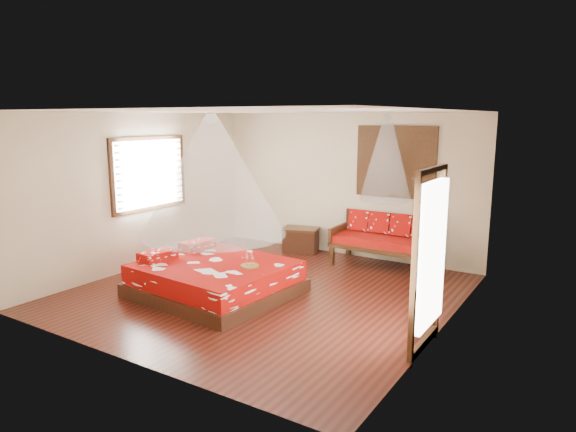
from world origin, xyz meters
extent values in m
cube|color=black|center=(0.00, 0.00, -0.01)|extent=(5.50, 5.50, 0.02)
cube|color=white|center=(0.00, 0.00, 2.81)|extent=(5.50, 5.50, 0.02)
cube|color=#C2AD8E|center=(-2.76, 0.00, 1.40)|extent=(0.02, 5.50, 2.80)
cube|color=#C2AD8E|center=(2.76, 0.00, 1.40)|extent=(0.02, 5.50, 2.80)
cube|color=#C2AD8E|center=(0.00, 2.76, 1.40)|extent=(5.50, 0.02, 2.80)
cube|color=#C2AD8E|center=(0.00, -2.76, 1.40)|extent=(5.50, 0.02, 2.80)
cube|color=black|center=(-0.61, -0.49, 0.10)|extent=(2.37, 2.18, 0.20)
cube|color=#900804|center=(-0.61, -0.49, 0.35)|extent=(2.26, 2.07, 0.30)
cube|color=#900804|center=(-1.48, -0.84, 0.57)|extent=(0.36, 0.61, 0.15)
cube|color=#900804|center=(-1.41, 0.00, 0.57)|extent=(0.36, 0.61, 0.15)
cube|color=black|center=(0.15, 1.94, 0.21)|extent=(0.08, 0.08, 0.42)
cube|color=black|center=(1.93, 1.94, 0.21)|extent=(0.08, 0.08, 0.42)
cube|color=black|center=(0.15, 2.66, 0.21)|extent=(0.08, 0.08, 0.42)
cube|color=black|center=(1.93, 2.66, 0.21)|extent=(0.08, 0.08, 0.42)
cube|color=black|center=(1.04, 2.30, 0.38)|extent=(1.90, 0.84, 0.08)
cube|color=#810A04|center=(1.04, 2.30, 0.49)|extent=(1.84, 0.78, 0.14)
cube|color=black|center=(1.04, 2.68, 0.67)|extent=(1.90, 0.06, 0.55)
cube|color=black|center=(0.13, 2.30, 0.54)|extent=(0.06, 0.84, 0.30)
cube|color=black|center=(1.95, 2.30, 0.54)|extent=(0.06, 0.84, 0.30)
cube|color=#900804|center=(0.41, 2.56, 0.76)|extent=(0.40, 0.20, 0.42)
cube|color=#900804|center=(0.83, 2.56, 0.76)|extent=(0.40, 0.20, 0.42)
cube|color=#900804|center=(1.25, 2.56, 0.76)|extent=(0.40, 0.20, 0.42)
cube|color=#900804|center=(1.67, 2.56, 0.76)|extent=(0.40, 0.20, 0.42)
cube|color=black|center=(-0.83, 2.45, 0.22)|extent=(0.78, 0.66, 0.44)
cube|color=black|center=(-0.83, 2.45, 0.47)|extent=(0.83, 0.71, 0.05)
cube|color=black|center=(1.04, 2.72, 1.90)|extent=(1.52, 0.06, 1.32)
cube|color=black|center=(1.04, 2.71, 1.90)|extent=(1.35, 0.04, 1.10)
cube|color=black|center=(-2.72, 0.20, 1.70)|extent=(0.08, 1.74, 1.34)
cube|color=silver|center=(-2.68, 0.20, 1.70)|extent=(0.04, 1.54, 1.10)
cube|color=black|center=(2.72, -0.60, 1.05)|extent=(0.08, 1.02, 2.16)
cube|color=white|center=(2.70, -0.60, 1.15)|extent=(0.03, 0.82, 1.70)
cylinder|color=brown|center=(-0.03, -0.38, 0.52)|extent=(0.27, 0.27, 0.03)
cone|color=white|center=(-0.61, -0.49, 1.85)|extent=(2.19, 2.19, 1.80)
cone|color=white|center=(1.04, 2.25, 2.00)|extent=(0.92, 0.92, 1.50)
camera|label=1|loc=(4.43, -6.33, 2.71)|focal=32.00mm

